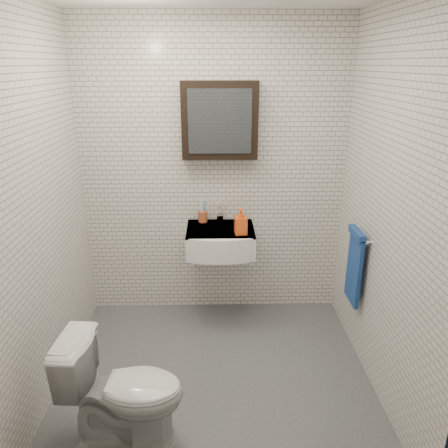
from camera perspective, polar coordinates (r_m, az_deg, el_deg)
name	(u,v)px	position (r m, az deg, el deg)	size (l,w,h in m)	color
ground	(215,376)	(3.33, -1.13, -19.26)	(2.20, 2.00, 0.01)	#484B4F
room_shell	(214,179)	(2.65, -1.34, 5.91)	(2.22, 2.02, 2.51)	silver
washbasin	(220,241)	(3.57, -0.47, -2.22)	(0.55, 0.50, 0.20)	white
faucet	(220,214)	(3.70, -0.53, 1.25)	(0.06, 0.20, 0.15)	silver
mirror_cabinet	(220,121)	(3.52, -0.57, 13.36)	(0.60, 0.15, 0.60)	black
towel_rail	(355,263)	(3.40, 16.71, -4.95)	(0.09, 0.30, 0.58)	silver
toothbrush_cup	(203,216)	(3.72, -2.78, 1.06)	(0.10, 0.10, 0.21)	#A84A2A
soap_bottle	(241,221)	(3.43, 2.21, 0.35)	(0.09, 0.10, 0.21)	orange
toilet	(124,390)	(2.76, -12.93, -20.39)	(0.39, 0.69, 0.70)	silver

